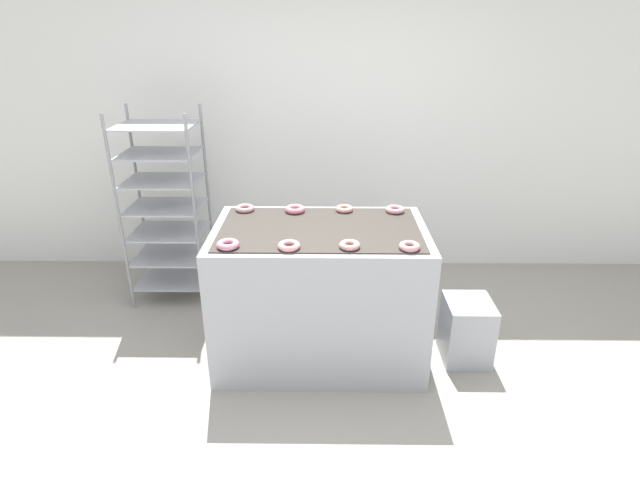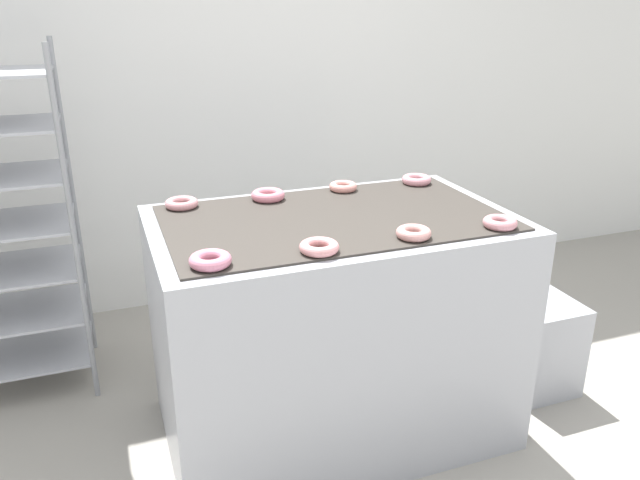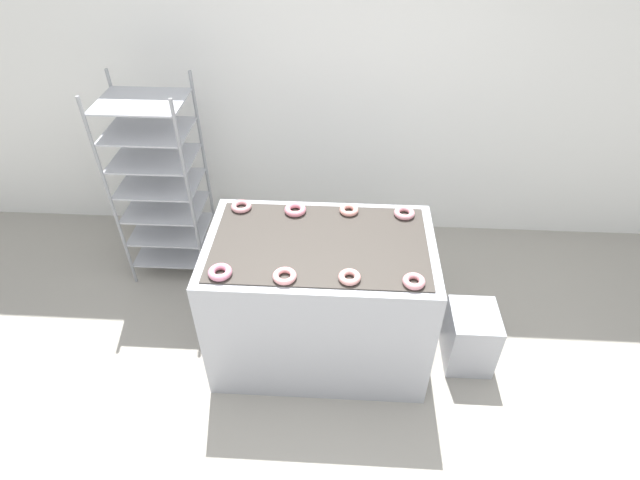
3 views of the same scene
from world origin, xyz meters
TOP-DOWN VIEW (x-y plane):
  - ground_plane at (0.00, 0.00)m, footprint 14.00×14.00m
  - wall_back at (0.00, 2.12)m, footprint 8.00×0.05m
  - fryer_machine at (0.00, 0.67)m, footprint 1.36×0.84m
  - baking_rack_cart at (-1.23, 1.47)m, footprint 0.60×0.48m
  - glaze_bin at (1.00, 0.63)m, footprint 0.31×0.34m
  - donut_near_left at (-0.52, 0.37)m, footprint 0.13×0.13m
  - donut_near_midleft at (-0.17, 0.36)m, footprint 0.13×0.13m
  - donut_near_midright at (0.18, 0.37)m, footprint 0.12×0.12m
  - donut_near_right at (0.52, 0.36)m, footprint 0.12×0.12m
  - donut_far_left at (-0.52, 0.99)m, footprint 0.13×0.13m
  - donut_far_midleft at (-0.17, 0.97)m, footprint 0.14×0.14m
  - donut_far_midright at (0.17, 0.98)m, footprint 0.12×0.12m
  - donut_far_right at (0.51, 0.97)m, footprint 0.13×0.13m

SIDE VIEW (x-z plane):
  - ground_plane at x=0.00m, z-range 0.00..0.00m
  - glaze_bin at x=1.00m, z-range 0.00..0.43m
  - fryer_machine at x=0.00m, z-range 0.00..0.94m
  - baking_rack_cart at x=-1.23m, z-range 0.01..1.57m
  - donut_far_midright at x=0.17m, z-range 0.94..0.98m
  - donut_far_left at x=-0.52m, z-range 0.94..0.98m
  - donut_near_midleft at x=-0.17m, z-range 0.94..0.98m
  - donut_near_midright at x=0.18m, z-range 0.94..0.98m
  - donut_far_right at x=0.51m, z-range 0.94..0.98m
  - donut_near_right at x=0.52m, z-range 0.94..0.98m
  - donut_near_left at x=-0.52m, z-range 0.94..0.98m
  - donut_far_midleft at x=-0.17m, z-range 0.94..0.98m
  - wall_back at x=0.00m, z-range 0.00..2.80m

